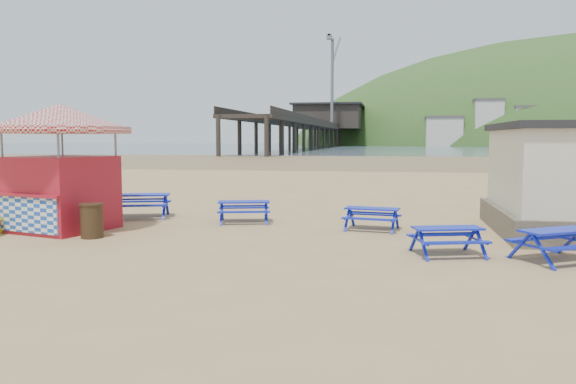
% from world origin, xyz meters
% --- Properties ---
extents(ground, '(400.00, 400.00, 0.00)m').
position_xyz_m(ground, '(0.00, 0.00, 0.00)').
color(ground, tan).
rests_on(ground, ground).
extents(wet_sand, '(400.00, 400.00, 0.00)m').
position_xyz_m(wet_sand, '(0.00, 55.00, 0.00)').
color(wet_sand, olive).
rests_on(wet_sand, ground).
extents(sea, '(400.00, 400.00, 0.00)m').
position_xyz_m(sea, '(0.00, 170.00, 0.01)').
color(sea, '#475965').
rests_on(sea, ground).
extents(picnic_table_blue_a, '(2.29, 2.03, 0.81)m').
position_xyz_m(picnic_table_blue_a, '(-4.63, 1.85, 0.40)').
color(picnic_table_blue_a, '#2018B3').
rests_on(picnic_table_blue_a, ground).
extents(picnic_table_blue_b, '(1.93, 1.70, 0.69)m').
position_xyz_m(picnic_table_blue_b, '(-0.84, 1.37, 0.35)').
color(picnic_table_blue_b, '#2018B3').
rests_on(picnic_table_blue_b, ground).
extents(picnic_table_blue_c, '(1.75, 1.50, 0.66)m').
position_xyz_m(picnic_table_blue_c, '(3.28, 0.62, 0.33)').
color(picnic_table_blue_c, '#2018B3').
rests_on(picnic_table_blue_c, ground).
extents(picnic_table_blue_e, '(1.86, 1.65, 0.66)m').
position_xyz_m(picnic_table_blue_e, '(5.12, -2.74, 0.33)').
color(picnic_table_blue_e, '#2018B3').
rests_on(picnic_table_blue_e, ground).
extents(picnic_table_blue_f, '(2.17, 2.06, 0.71)m').
position_xyz_m(picnic_table_blue_f, '(7.44, -2.98, 0.36)').
color(picnic_table_blue_f, '#2018B3').
rests_on(picnic_table_blue_f, ground).
extents(ice_cream_kiosk, '(5.06, 5.06, 3.71)m').
position_xyz_m(ice_cream_kiosk, '(-5.72, -1.07, 2.34)').
color(ice_cream_kiosk, maroon).
rests_on(ice_cream_kiosk, ground).
extents(litter_bin, '(0.64, 0.64, 0.95)m').
position_xyz_m(litter_bin, '(-4.20, -2.12, 0.48)').
color(litter_bin, '#352315').
rests_on(litter_bin, ground).
extents(pier, '(24.00, 220.00, 39.29)m').
position_xyz_m(pier, '(-17.99, 178.23, 5.46)').
color(pier, black).
rests_on(pier, ground).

